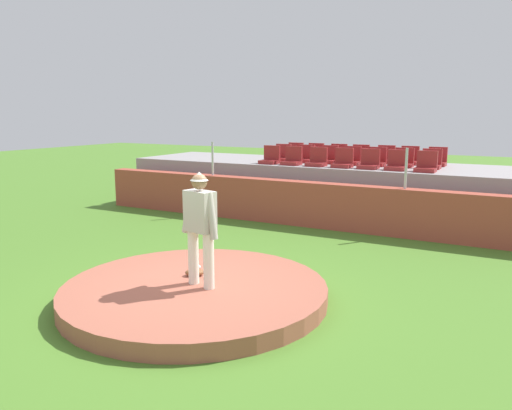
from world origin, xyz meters
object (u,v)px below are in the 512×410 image
Objects in this scene: stadium_chair_2 at (317,160)px; stadium_chair_13 at (431,162)px; stadium_chair_11 at (376,160)px; stadium_chair_18 at (385,158)px; fielding_glove at (195,272)px; baseball at (199,267)px; stadium_chair_0 at (270,158)px; pitcher at (200,221)px; stadium_chair_4 at (369,163)px; stadium_chair_12 at (404,161)px; stadium_chair_10 at (351,159)px; stadium_chair_20 at (437,160)px; stadium_chair_1 at (292,159)px; stadium_chair_3 at (343,161)px; stadium_chair_7 at (282,156)px; stadium_chair_15 at (315,155)px; stadium_chair_5 at (396,164)px; stadium_chair_6 at (426,165)px; stadium_chair_16 at (338,156)px; stadium_chair_8 at (305,157)px; stadium_chair_19 at (409,159)px; stadium_chair_9 at (329,158)px; stadium_chair_14 at (295,154)px; stadium_chair_17 at (360,157)px.

stadium_chair_2 is 2.91m from stadium_chair_13.
stadium_chair_11 is 1.00× the size of stadium_chair_13.
fielding_glove is at bearing 83.23° from stadium_chair_18.
stadium_chair_2 is (-0.33, 6.02, 1.26)m from baseball.
stadium_chair_0 is (-1.73, 6.01, 1.26)m from baseball.
baseball is (-0.49, 0.63, -0.95)m from pitcher.
stadium_chair_4 is 1.60m from stadium_chair_13.
stadium_chair_4 and stadium_chair_12 have the same top height.
stadium_chair_20 is (2.13, 0.79, 0.00)m from stadium_chair_10.
stadium_chair_1 is 1.00× the size of stadium_chair_3.
pitcher reaches higher than stadium_chair_3.
stadium_chair_15 is at bearing -129.93° from stadium_chair_7.
stadium_chair_5 and stadium_chair_13 have the same top height.
stadium_chair_6 is at bearing 130.51° from stadium_chair_18.
pitcher is at bearing 80.39° from stadium_chair_12.
stadium_chair_4 is 1.00× the size of stadium_chair_20.
stadium_chair_12 is 2.22m from stadium_chair_16.
stadium_chair_4 is 2.23m from stadium_chair_8.
stadium_chair_13 is at bearing -150.09° from stadium_chair_4.
stadium_chair_13 is 1.00× the size of stadium_chair_20.
stadium_chair_18 is at bearing 52.51° from fielding_glove.
stadium_chair_5 reaches higher than fielding_glove.
stadium_chair_2 and stadium_chair_19 have the same top height.
stadium_chair_7 is 1.43m from stadium_chair_9.
pitcher reaches higher than stadium_chair_9.
stadium_chair_1 is 1.06m from stadium_chair_7.
stadium_chair_6 and stadium_chair_19 have the same top height.
stadium_chair_1 is 2.81m from stadium_chair_5.
stadium_chair_13 is (1.41, 0.01, 0.00)m from stadium_chair_11.
stadium_chair_20 is at bearing -159.60° from stadium_chair_10.
stadium_chair_4 is 1.73m from stadium_chair_19.
stadium_chair_9 is 1.00× the size of stadium_chair_14.
stadium_chair_14 is at bearing 3.28° from stadium_chair_15.
stadium_chair_14 is at bearing -67.94° from stadium_chair_1.
stadium_chair_1 and stadium_chair_20 have the same top height.
baseball is at bearing 97.77° from stadium_chair_15.
pitcher is 7.54m from stadium_chair_9.
stadium_chair_5 is (1.62, 6.36, 1.24)m from fielding_glove.
pitcher reaches higher than stadium_chair_20.
stadium_chair_16 is at bearing -29.82° from stadium_chair_6.
stadium_chair_15 is at bearing -24.65° from stadium_chair_6.
baseball is 7.82m from stadium_chair_15.
stadium_chair_6 is 2.64m from stadium_chair_17.
stadium_chair_10 is at bearing 49.07° from stadium_chair_18.
stadium_chair_12 is (2.09, 0.84, 0.00)m from stadium_chair_2.
stadium_chair_4 is 2.92m from stadium_chair_7.
stadium_chair_15 reaches higher than baseball.
stadium_chair_18 is at bearing -175.68° from stadium_chair_17.
stadium_chair_10 is (0.21, 7.13, 1.24)m from fielding_glove.
stadium_chair_13 is (1.97, 7.47, 0.30)m from pitcher.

